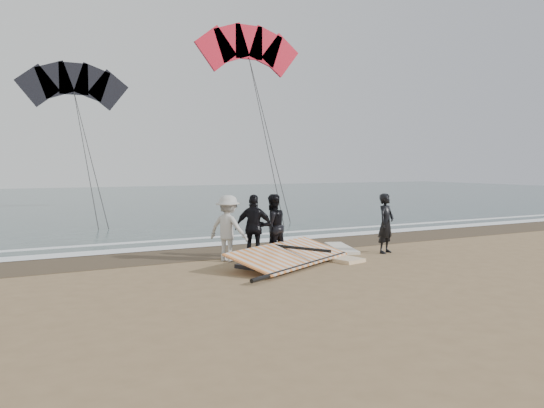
{
  "coord_description": "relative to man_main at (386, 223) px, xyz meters",
  "views": [
    {
      "loc": [
        -8.36,
        -11.42,
        2.77
      ],
      "look_at": [
        -0.75,
        3.0,
        1.6
      ],
      "focal_mm": 35.0,
      "sensor_mm": 36.0,
      "label": 1
    }
  ],
  "objects": [
    {
      "name": "sea",
      "position": [
        -2.67,
        31.3,
        -0.94
      ],
      "size": [
        120.0,
        54.0,
        0.02
      ],
      "primitive_type": "cube",
      "color": "#233838",
      "rests_on": "ground"
    },
    {
      "name": "trio_cluster",
      "position": [
        -4.39,
        0.89,
        0.02
      ],
      "size": [
        2.54,
        1.54,
        1.95
      ],
      "color": "black",
      "rests_on": "ground"
    },
    {
      "name": "foam_far",
      "position": [
        -2.67,
        5.9,
        -0.92
      ],
      "size": [
        120.0,
        0.45,
        0.01
      ],
      "primitive_type": "cube",
      "color": "white",
      "rests_on": "sea"
    },
    {
      "name": "kite_red",
      "position": [
        2.77,
        15.99,
        8.6
      ],
      "size": [
        7.62,
        4.32,
        12.72
      ],
      "color": "red",
      "rests_on": "ground"
    },
    {
      "name": "kite_dark",
      "position": [
        -6.27,
        22.78,
        6.75
      ],
      "size": [
        7.67,
        6.34,
        14.52
      ],
      "color": "black",
      "rests_on": "ground"
    },
    {
      "name": "board_white",
      "position": [
        -2.19,
        0.18,
        -0.9
      ],
      "size": [
        1.26,
        2.69,
        0.1
      ],
      "primitive_type": "cube",
      "rotation": [
        0.0,
        0.0,
        0.21
      ],
      "color": "white",
      "rests_on": "ground"
    },
    {
      "name": "board_cream",
      "position": [
        -0.83,
        1.25,
        -0.9
      ],
      "size": [
        1.29,
        2.3,
        0.09
      ],
      "primitive_type": "cube",
      "rotation": [
        0.0,
        0.0,
        -0.34
      ],
      "color": "white",
      "rests_on": "ground"
    },
    {
      "name": "man_main",
      "position": [
        0.0,
        0.0,
        0.0
      ],
      "size": [
        0.82,
        0.69,
        1.9
      ],
      "primitive_type": "imported",
      "rotation": [
        0.0,
        0.0,
        0.4
      ],
      "color": "black",
      "rests_on": "ground"
    },
    {
      "name": "sail_rig",
      "position": [
        -3.77,
        -0.19,
        -0.76
      ],
      "size": [
        4.33,
        3.55,
        0.51
      ],
      "color": "black",
      "rests_on": "ground"
    },
    {
      "name": "foam_near",
      "position": [
        -2.67,
        4.2,
        -0.92
      ],
      "size": [
        120.0,
        0.9,
        0.01
      ],
      "primitive_type": "cube",
      "color": "white",
      "rests_on": "sea"
    },
    {
      "name": "wet_sand",
      "position": [
        -2.67,
        2.8,
        -0.95
      ],
      "size": [
        120.0,
        2.8,
        0.01
      ],
      "primitive_type": "cube",
      "color": "#4C3D2B",
      "rests_on": "ground"
    },
    {
      "name": "ground",
      "position": [
        -2.67,
        -1.7,
        -0.95
      ],
      "size": [
        120.0,
        120.0,
        0.0
      ],
      "primitive_type": "plane",
      "color": "#8C704C",
      "rests_on": "ground"
    }
  ]
}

